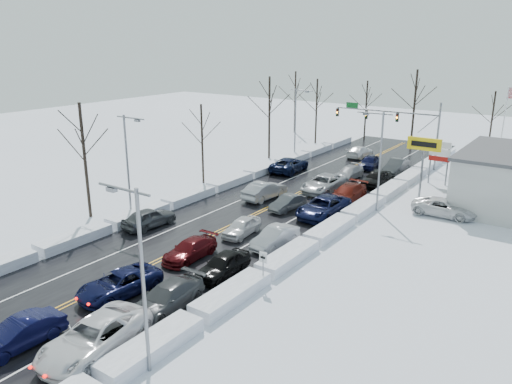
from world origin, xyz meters
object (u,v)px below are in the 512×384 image
Objects in this scene: flagpole at (505,124)px; oncoming_car_0 at (265,199)px; traffic_signal_mast at (397,121)px; tires_plus_sign at (424,148)px.

flagpole is 29.16m from oncoming_car_0.
oncoming_car_0 is at bearing -104.21° from traffic_signal_mast.
flagpole reaches higher than oncoming_car_0.
traffic_signal_mast is 22.26m from oncoming_car_0.
oncoming_car_0 is (-17.02, -22.92, -5.93)m from flagpole.
flagpole reaches higher than tires_plus_sign.
traffic_signal_mast is 11.90m from flagpole.
traffic_signal_mast is at bearing -170.27° from flagpole.
traffic_signal_mast reaches higher than oncoming_car_0.
tires_plus_sign reaches higher than oncoming_car_0.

